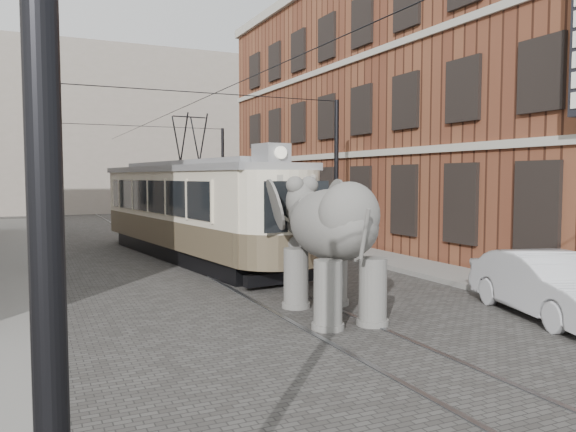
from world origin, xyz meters
name	(u,v)px	position (x,y,z in m)	size (l,w,h in m)	color
ground	(275,296)	(0.00, 0.00, 0.00)	(120.00, 120.00, 0.00)	#413F3C
tram_rails	(275,296)	(0.00, 0.00, 0.01)	(1.54, 80.00, 0.02)	slate
sidewalk_right	(458,276)	(6.00, 0.00, 0.07)	(2.00, 60.00, 0.15)	slate
brick_building	(412,115)	(11.00, 9.00, 6.00)	(8.00, 26.00, 12.00)	brown
distant_block	(96,132)	(0.00, 40.00, 7.00)	(28.00, 10.00, 14.00)	gray
catenary	(209,178)	(-0.20, 5.00, 3.00)	(11.00, 30.20, 6.00)	black
tram	(190,188)	(-0.19, 7.46, 2.65)	(2.76, 13.38, 5.31)	beige
elephant	(332,246)	(0.32, -2.40, 1.55)	(2.79, 5.07, 3.10)	#615E59
parked_car	(547,285)	(4.53, -4.45, 0.70)	(1.50, 4.27, 1.41)	silver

